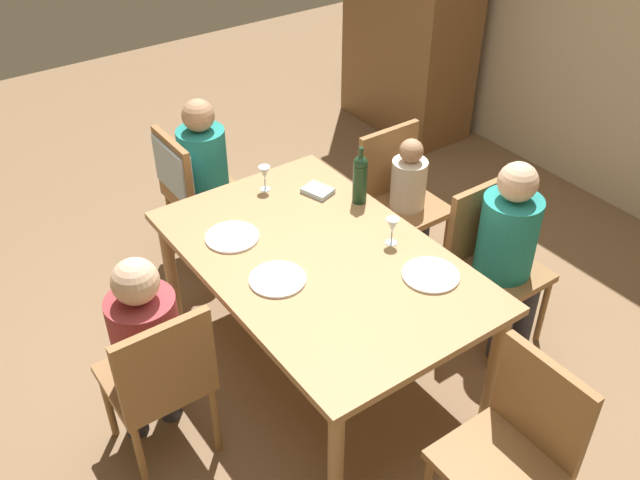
# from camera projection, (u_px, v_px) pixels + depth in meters

# --- Properties ---
(ground_plane) EXTENTS (10.00, 10.00, 0.00)m
(ground_plane) POSITION_uv_depth(u_px,v_px,m) (320.00, 361.00, 3.94)
(ground_plane) COLOR #846647
(dining_table) EXTENTS (1.73, 1.11, 0.74)m
(dining_table) POSITION_uv_depth(u_px,v_px,m) (320.00, 268.00, 3.55)
(dining_table) COLOR #A87F51
(dining_table) RESTS_ON ground_plane
(chair_left_end) EXTENTS (0.44, 0.46, 0.92)m
(chair_left_end) POSITION_uv_depth(u_px,v_px,m) (187.00, 182.00, 4.35)
(chair_left_end) COLOR olive
(chair_left_end) RESTS_ON ground_plane
(chair_far_right) EXTENTS (0.44, 0.44, 0.92)m
(chair_far_right) POSITION_uv_depth(u_px,v_px,m) (491.00, 254.00, 3.86)
(chair_far_right) COLOR olive
(chair_far_right) RESTS_ON ground_plane
(chair_near) EXTENTS (0.44, 0.44, 0.92)m
(chair_near) POSITION_uv_depth(u_px,v_px,m) (160.00, 377.00, 3.13)
(chair_near) COLOR olive
(chair_near) RESTS_ON ground_plane
(chair_far_left) EXTENTS (0.44, 0.44, 0.92)m
(chair_far_left) POSITION_uv_depth(u_px,v_px,m) (398.00, 192.00, 4.37)
(chair_far_left) COLOR olive
(chair_far_left) RESTS_ON ground_plane
(chair_right_end) EXTENTS (0.44, 0.44, 0.92)m
(chair_right_end) POSITION_uv_depth(u_px,v_px,m) (516.00, 443.00, 2.85)
(chair_right_end) COLOR olive
(chair_right_end) RESTS_ON ground_plane
(person_woman_host) EXTENTS (0.30, 0.34, 1.11)m
(person_woman_host) POSITION_uv_depth(u_px,v_px,m) (208.00, 168.00, 4.39)
(person_woman_host) COLOR #33333D
(person_woman_host) RESTS_ON ground_plane
(person_man_bearded) EXTENTS (0.36, 0.31, 1.14)m
(person_man_bearded) POSITION_uv_depth(u_px,v_px,m) (510.00, 246.00, 3.71)
(person_man_bearded) COLOR #33333D
(person_man_bearded) RESTS_ON ground_plane
(person_man_guest) EXTENTS (0.35, 0.30, 1.13)m
(person_man_guest) POSITION_uv_depth(u_px,v_px,m) (146.00, 343.00, 3.13)
(person_man_guest) COLOR #33333D
(person_man_guest) RESTS_ON ground_plane
(person_child_small) EXTENTS (0.25, 0.22, 0.94)m
(person_child_small) POSITION_uv_depth(u_px,v_px,m) (410.00, 196.00, 4.29)
(person_child_small) COLOR #33333D
(person_child_small) RESTS_ON ground_plane
(wine_bottle_tall_green) EXTENTS (0.08, 0.08, 0.34)m
(wine_bottle_tall_green) POSITION_uv_depth(u_px,v_px,m) (360.00, 178.00, 3.82)
(wine_bottle_tall_green) COLOR #19381E
(wine_bottle_tall_green) RESTS_ON dining_table
(wine_glass_near_left) EXTENTS (0.07, 0.07, 0.15)m
(wine_glass_near_left) POSITION_uv_depth(u_px,v_px,m) (265.00, 173.00, 3.94)
(wine_glass_near_left) COLOR silver
(wine_glass_near_left) RESTS_ON dining_table
(wine_glass_centre) EXTENTS (0.07, 0.07, 0.15)m
(wine_glass_centre) POSITION_uv_depth(u_px,v_px,m) (392.00, 226.00, 3.53)
(wine_glass_centre) COLOR silver
(wine_glass_centre) RESTS_ON dining_table
(dinner_plate_host) EXTENTS (0.28, 0.28, 0.01)m
(dinner_plate_host) POSITION_uv_depth(u_px,v_px,m) (431.00, 275.00, 3.37)
(dinner_plate_host) COLOR silver
(dinner_plate_host) RESTS_ON dining_table
(dinner_plate_guest_left) EXTENTS (0.28, 0.28, 0.01)m
(dinner_plate_guest_left) POSITION_uv_depth(u_px,v_px,m) (232.00, 237.00, 3.62)
(dinner_plate_guest_left) COLOR white
(dinner_plate_guest_left) RESTS_ON dining_table
(dinner_plate_guest_right) EXTENTS (0.27, 0.27, 0.01)m
(dinner_plate_guest_right) POSITION_uv_depth(u_px,v_px,m) (278.00, 279.00, 3.34)
(dinner_plate_guest_right) COLOR white
(dinner_plate_guest_right) RESTS_ON dining_table
(folded_napkin) EXTENTS (0.19, 0.16, 0.03)m
(folded_napkin) POSITION_uv_depth(u_px,v_px,m) (318.00, 191.00, 3.96)
(folded_napkin) COLOR #ADC6D6
(folded_napkin) RESTS_ON dining_table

